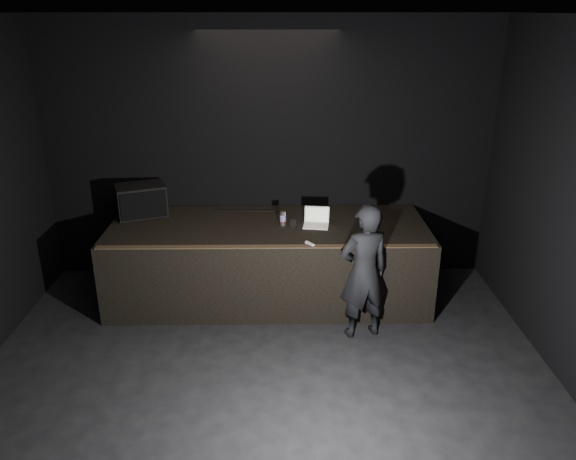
# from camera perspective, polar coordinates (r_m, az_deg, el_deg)

# --- Properties ---
(ground) EXTENTS (7.00, 7.00, 0.00)m
(ground) POSITION_cam_1_polar(r_m,az_deg,el_deg) (5.26, -2.51, -20.80)
(ground) COLOR black
(ground) RESTS_ON ground
(room_walls) EXTENTS (6.10, 7.10, 3.52)m
(room_walls) POSITION_cam_1_polar(r_m,az_deg,el_deg) (4.17, -2.95, 0.20)
(room_walls) COLOR black
(room_walls) RESTS_ON ground
(stage_riser) EXTENTS (4.00, 1.50, 1.00)m
(stage_riser) POSITION_cam_1_polar(r_m,az_deg,el_deg) (7.28, -1.98, -3.14)
(stage_riser) COLOR black
(stage_riser) RESTS_ON ground
(riser_lip) EXTENTS (3.92, 0.10, 0.01)m
(riser_lip) POSITION_cam_1_polar(r_m,az_deg,el_deg) (6.43, -2.16, -1.69)
(riser_lip) COLOR brown
(riser_lip) RESTS_ON stage_riser
(stage_monitor) EXTENTS (0.73, 0.64, 0.41)m
(stage_monitor) POSITION_cam_1_polar(r_m,az_deg,el_deg) (7.59, -14.69, 2.93)
(stage_monitor) COLOR black
(stage_monitor) RESTS_ON stage_riser
(cable) EXTENTS (0.95, 0.05, 0.02)m
(cable) POSITION_cam_1_polar(r_m,az_deg,el_deg) (7.55, -3.94, 1.92)
(cable) COLOR black
(cable) RESTS_ON stage_riser
(laptop) EXTENTS (0.35, 0.32, 0.21)m
(laptop) POSITION_cam_1_polar(r_m,az_deg,el_deg) (7.07, 2.89, 0.94)
(laptop) COLOR white
(laptop) RESTS_ON stage_riser
(beer_can) EXTENTS (0.08, 0.08, 0.18)m
(beer_can) POSITION_cam_1_polar(r_m,az_deg,el_deg) (7.04, -0.53, 1.19)
(beer_can) COLOR silver
(beer_can) RESTS_ON stage_riser
(plastic_cup) EXTENTS (0.08, 0.08, 0.10)m
(plastic_cup) POSITION_cam_1_polar(r_m,az_deg,el_deg) (6.97, 0.50, 0.62)
(plastic_cup) COLOR white
(plastic_cup) RESTS_ON stage_riser
(wii_remote) EXTENTS (0.11, 0.14, 0.03)m
(wii_remote) POSITION_cam_1_polar(r_m,az_deg,el_deg) (6.48, 2.22, -1.41)
(wii_remote) COLOR white
(wii_remote) RESTS_ON stage_riser
(person) EXTENTS (0.66, 0.52, 1.60)m
(person) POSITION_cam_1_polar(r_m,az_deg,el_deg) (6.35, 7.72, -4.24)
(person) COLOR black
(person) RESTS_ON ground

